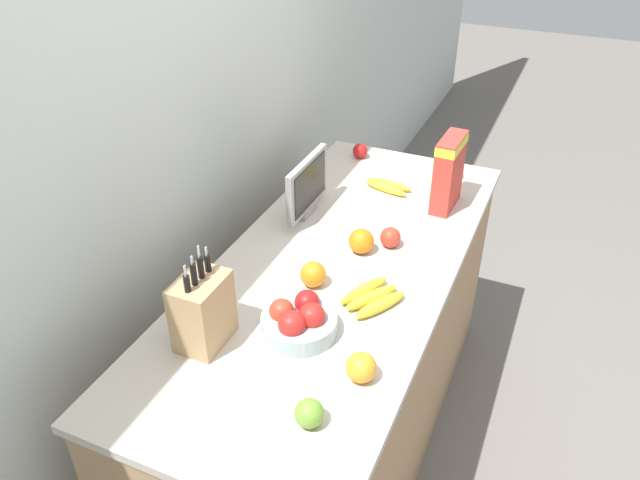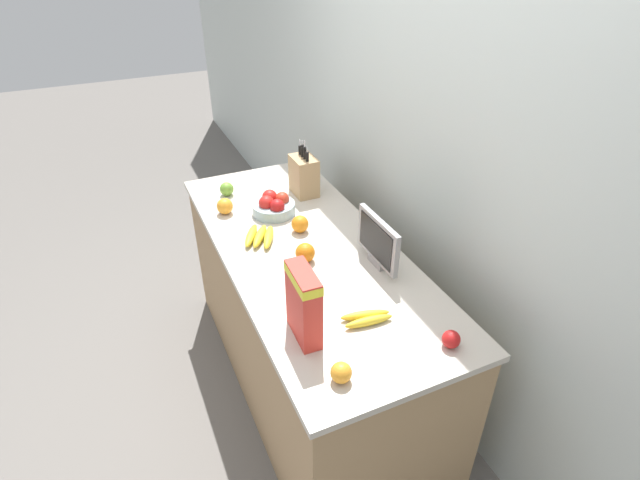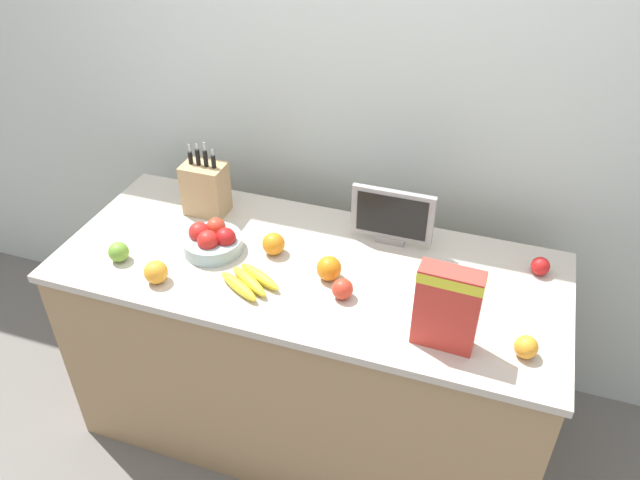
{
  "view_description": "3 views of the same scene",
  "coord_description": "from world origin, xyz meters",
  "px_view_note": "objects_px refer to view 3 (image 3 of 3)",
  "views": [
    {
      "loc": [
        -1.63,
        -0.65,
        2.15
      ],
      "look_at": [
        -0.07,
        0.04,
        1.03
      ],
      "focal_mm": 35.0,
      "sensor_mm": 36.0,
      "label": 1
    },
    {
      "loc": [
        1.81,
        -0.75,
        2.22
      ],
      "look_at": [
        0.03,
        0.05,
        0.95
      ],
      "focal_mm": 28.0,
      "sensor_mm": 36.0,
      "label": 2
    },
    {
      "loc": [
        0.63,
        -1.7,
        2.34
      ],
      "look_at": [
        0.05,
        -0.01,
        1.04
      ],
      "focal_mm": 35.0,
      "sensor_mm": 36.0,
      "label": 3
    }
  ],
  "objects_px": {
    "apple_rear": "(119,252)",
    "apple_rightmost": "(540,266)",
    "cereal_box": "(447,305)",
    "orange_front_right": "(526,347)",
    "banana_bunch_left": "(464,292)",
    "banana_bunch_right": "(249,281)",
    "orange_near_bowl": "(156,272)",
    "small_monitor": "(392,216)",
    "fruit_bowl": "(212,240)",
    "orange_front_center": "(329,268)",
    "knife_block": "(206,188)",
    "orange_front_left": "(274,244)",
    "apple_by_knife_block": "(342,289)"
  },
  "relations": [
    {
      "from": "apple_rear",
      "to": "apple_rightmost",
      "type": "bearing_deg",
      "value": 15.92
    },
    {
      "from": "cereal_box",
      "to": "orange_front_right",
      "type": "distance_m",
      "value": 0.28
    },
    {
      "from": "apple_rightmost",
      "to": "banana_bunch_left",
      "type": "bearing_deg",
      "value": -138.46
    },
    {
      "from": "banana_bunch_right",
      "to": "apple_rear",
      "type": "xyz_separation_m",
      "value": [
        -0.52,
        -0.02,
        0.02
      ]
    },
    {
      "from": "banana_bunch_left",
      "to": "orange_near_bowl",
      "type": "distance_m",
      "value": 1.08
    },
    {
      "from": "small_monitor",
      "to": "fruit_bowl",
      "type": "distance_m",
      "value": 0.69
    },
    {
      "from": "banana_bunch_right",
      "to": "orange_front_right",
      "type": "distance_m",
      "value": 0.95
    },
    {
      "from": "cereal_box",
      "to": "apple_rear",
      "type": "height_order",
      "value": "cereal_box"
    },
    {
      "from": "cereal_box",
      "to": "apple_rightmost",
      "type": "xyz_separation_m",
      "value": [
        0.27,
        0.46,
        -0.13
      ]
    },
    {
      "from": "orange_near_bowl",
      "to": "orange_front_center",
      "type": "bearing_deg",
      "value": 20.52
    },
    {
      "from": "apple_rear",
      "to": "orange_front_right",
      "type": "xyz_separation_m",
      "value": [
        1.46,
        -0.01,
        -0.0
      ]
    },
    {
      "from": "knife_block",
      "to": "orange_near_bowl",
      "type": "bearing_deg",
      "value": -85.43
    },
    {
      "from": "banana_bunch_right",
      "to": "orange_front_center",
      "type": "relative_size",
      "value": 2.71
    },
    {
      "from": "banana_bunch_left",
      "to": "orange_front_right",
      "type": "distance_m",
      "value": 0.31
    },
    {
      "from": "knife_block",
      "to": "orange_front_left",
      "type": "xyz_separation_m",
      "value": [
        0.37,
        -0.18,
        -0.07
      ]
    },
    {
      "from": "small_monitor",
      "to": "fruit_bowl",
      "type": "height_order",
      "value": "small_monitor"
    },
    {
      "from": "apple_by_knife_block",
      "to": "orange_front_right",
      "type": "bearing_deg",
      "value": -7.33
    },
    {
      "from": "apple_rear",
      "to": "orange_near_bowl",
      "type": "distance_m",
      "value": 0.21
    },
    {
      "from": "knife_block",
      "to": "apple_rightmost",
      "type": "distance_m",
      "value": 1.33
    },
    {
      "from": "apple_by_knife_block",
      "to": "apple_rear",
      "type": "distance_m",
      "value": 0.85
    },
    {
      "from": "apple_rear",
      "to": "orange_front_left",
      "type": "bearing_deg",
      "value": 23.28
    },
    {
      "from": "knife_block",
      "to": "apple_rear",
      "type": "relative_size",
      "value": 4.22
    },
    {
      "from": "apple_rear",
      "to": "orange_front_left",
      "type": "xyz_separation_m",
      "value": [
        0.53,
        0.23,
        0.0
      ]
    },
    {
      "from": "banana_bunch_right",
      "to": "orange_front_center",
      "type": "distance_m",
      "value": 0.29
    },
    {
      "from": "small_monitor",
      "to": "orange_front_right",
      "type": "bearing_deg",
      "value": -39.54
    },
    {
      "from": "knife_block",
      "to": "orange_near_bowl",
      "type": "distance_m",
      "value": 0.47
    },
    {
      "from": "apple_rightmost",
      "to": "orange_front_center",
      "type": "bearing_deg",
      "value": -159.11
    },
    {
      "from": "cereal_box",
      "to": "orange_near_bowl",
      "type": "height_order",
      "value": "cereal_box"
    },
    {
      "from": "apple_rightmost",
      "to": "orange_front_center",
      "type": "xyz_separation_m",
      "value": [
        -0.71,
        -0.27,
        0.01
      ]
    },
    {
      "from": "knife_block",
      "to": "orange_front_center",
      "type": "height_order",
      "value": "knife_block"
    },
    {
      "from": "cereal_box",
      "to": "orange_front_center",
      "type": "bearing_deg",
      "value": 159.12
    },
    {
      "from": "orange_front_center",
      "to": "apple_rightmost",
      "type": "bearing_deg",
      "value": 20.89
    },
    {
      "from": "knife_block",
      "to": "banana_bunch_right",
      "type": "bearing_deg",
      "value": -46.98
    },
    {
      "from": "small_monitor",
      "to": "orange_front_center",
      "type": "distance_m",
      "value": 0.33
    },
    {
      "from": "small_monitor",
      "to": "orange_front_left",
      "type": "bearing_deg",
      "value": -153.12
    },
    {
      "from": "apple_rear",
      "to": "apple_rightmost",
      "type": "xyz_separation_m",
      "value": [
        1.48,
        0.42,
        -0.0
      ]
    },
    {
      "from": "banana_bunch_right",
      "to": "apple_by_knife_block",
      "type": "height_order",
      "value": "apple_by_knife_block"
    },
    {
      "from": "orange_front_center",
      "to": "knife_block",
      "type": "bearing_deg",
      "value": 157.56
    },
    {
      "from": "cereal_box",
      "to": "apple_by_knife_block",
      "type": "bearing_deg",
      "value": 166.07
    },
    {
      "from": "banana_bunch_right",
      "to": "orange_front_left",
      "type": "xyz_separation_m",
      "value": [
        0.01,
        0.21,
        0.02
      ]
    },
    {
      "from": "banana_bunch_left",
      "to": "orange_front_center",
      "type": "xyz_separation_m",
      "value": [
        -0.47,
        -0.06,
        0.03
      ]
    },
    {
      "from": "fruit_bowl",
      "to": "orange_near_bowl",
      "type": "xyz_separation_m",
      "value": [
        -0.1,
        -0.23,
        -0.0
      ]
    },
    {
      "from": "orange_front_left",
      "to": "orange_front_right",
      "type": "bearing_deg",
      "value": -14.23
    },
    {
      "from": "banana_bunch_left",
      "to": "banana_bunch_right",
      "type": "distance_m",
      "value": 0.75
    },
    {
      "from": "cereal_box",
      "to": "apple_rightmost",
      "type": "relative_size",
      "value": 4.32
    },
    {
      "from": "fruit_bowl",
      "to": "orange_front_left",
      "type": "height_order",
      "value": "fruit_bowl"
    },
    {
      "from": "banana_bunch_left",
      "to": "cereal_box",
      "type": "bearing_deg",
      "value": -97.49
    },
    {
      "from": "orange_front_center",
      "to": "apple_by_knife_block",
      "type": "bearing_deg",
      "value": -47.52
    },
    {
      "from": "fruit_bowl",
      "to": "apple_by_knife_block",
      "type": "bearing_deg",
      "value": -10.51
    },
    {
      "from": "banana_bunch_right",
      "to": "orange_front_right",
      "type": "xyz_separation_m",
      "value": [
        0.95,
        -0.03,
        0.02
      ]
    }
  ]
}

